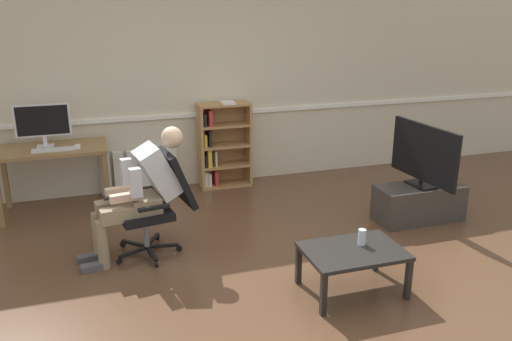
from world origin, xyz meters
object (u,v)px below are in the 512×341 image
at_px(drinking_glass, 362,237).
at_px(coffee_table, 353,255).
at_px(radiator, 139,171).
at_px(office_chair, 160,199).
at_px(tv_stand, 419,203).
at_px(imac_monitor, 43,122).
at_px(computer_mouse, 78,147).
at_px(person_seated, 141,190).
at_px(tv_screen, 424,154).
at_px(keyboard, 53,150).
at_px(bookshelf, 221,146).
at_px(computer_desk, 52,157).

bearing_deg(drinking_glass, coffee_table, -150.15).
bearing_deg(radiator, office_chair, -89.12).
bearing_deg(radiator, drinking_glass, -62.32).
bearing_deg(tv_stand, drinking_glass, -140.89).
relative_size(imac_monitor, drinking_glass, 4.34).
relative_size(computer_mouse, office_chair, 0.10).
distance_m(radiator, tv_stand, 3.35).
distance_m(radiator, coffee_table, 3.27).
height_order(person_seated, coffee_table, person_seated).
xyz_separation_m(office_chair, tv_screen, (2.77, -0.12, 0.22)).
bearing_deg(tv_screen, office_chair, 82.39).
bearing_deg(keyboard, drinking_glass, -43.97).
height_order(office_chair, coffee_table, office_chair).
height_order(imac_monitor, radiator, imac_monitor).
xyz_separation_m(keyboard, tv_stand, (3.72, -1.32, -0.57)).
relative_size(computer_mouse, radiator, 0.11).
relative_size(bookshelf, tv_screen, 1.12).
bearing_deg(tv_stand, imac_monitor, 158.04).
distance_m(computer_mouse, radiator, 0.99).
relative_size(imac_monitor, person_seated, 0.48).
relative_size(keyboard, office_chair, 0.45).
bearing_deg(office_chair, computer_desk, -152.74).
height_order(computer_mouse, drinking_glass, computer_mouse).
height_order(person_seated, drinking_glass, person_seated).
bearing_deg(imac_monitor, coffee_table, -47.36).
distance_m(office_chair, drinking_glass, 1.89).
bearing_deg(coffee_table, bookshelf, 97.53).
bearing_deg(imac_monitor, computer_desk, -53.31).
distance_m(imac_monitor, office_chair, 1.83).
xyz_separation_m(computer_mouse, coffee_table, (2.09, -2.44, -0.44)).
distance_m(person_seated, coffee_table, 1.98).
relative_size(person_seated, drinking_glass, 8.97).
xyz_separation_m(computer_mouse, tv_screen, (3.48, -1.34, -0.02)).
relative_size(radiator, tv_screen, 0.96).
xyz_separation_m(radiator, tv_screen, (2.79, -1.85, 0.48)).
relative_size(computer_mouse, tv_screen, 0.10).
bearing_deg(drinking_glass, bookshelf, 99.82).
relative_size(person_seated, tv_stand, 1.26).
relative_size(imac_monitor, office_chair, 0.60).
distance_m(computer_mouse, drinking_glass, 3.25).
relative_size(bookshelf, drinking_glass, 8.21).
xyz_separation_m(computer_mouse, radiator, (0.68, 0.51, -0.50)).
xyz_separation_m(bookshelf, tv_stand, (1.76, -1.75, -0.33)).
bearing_deg(bookshelf, coffee_table, -82.47).
bearing_deg(drinking_glass, computer_mouse, 132.73).
bearing_deg(keyboard, coffee_table, -45.97).
xyz_separation_m(radiator, coffee_table, (1.41, -2.95, 0.06)).
bearing_deg(tv_stand, computer_mouse, 158.92).
xyz_separation_m(imac_monitor, tv_screen, (3.81, -1.54, -0.28)).
bearing_deg(computer_mouse, person_seated, -66.50).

